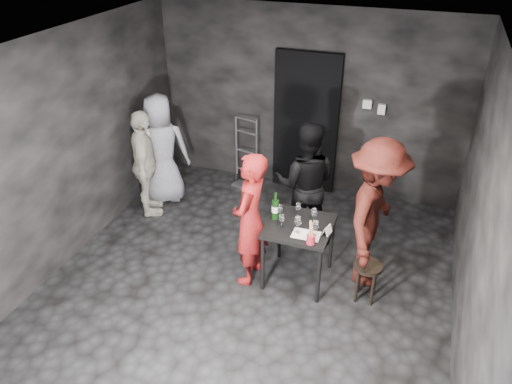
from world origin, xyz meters
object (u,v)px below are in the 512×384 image
(server_red, at_px, (250,216))
(stool, at_px, (367,272))
(wine_bottle, at_px, (275,209))
(bystander_grey, at_px, (161,146))
(breadstick_cup, at_px, (311,233))
(tasting_table, at_px, (299,232))
(bystander_cream, at_px, (145,164))
(hand_truck, at_px, (246,172))
(man_maroon, at_px, (377,202))
(woman_black, at_px, (305,179))

(server_red, bearing_deg, stool, 93.38)
(stool, distance_m, wine_bottle, 1.22)
(bystander_grey, distance_m, breadstick_cup, 2.91)
(tasting_table, height_order, bystander_cream, bystander_cream)
(hand_truck, height_order, bystander_cream, bystander_cream)
(server_red, bearing_deg, man_maroon, 109.10)
(man_maroon, bearing_deg, bystander_cream, 87.64)
(man_maroon, relative_size, breadstick_cup, 7.14)
(tasting_table, xyz_separation_m, server_red, (-0.53, -0.16, 0.20))
(tasting_table, height_order, man_maroon, man_maroon)
(hand_truck, xyz_separation_m, stool, (2.17, -2.02, 0.16))
(hand_truck, distance_m, server_red, 2.34)
(bystander_grey, bearing_deg, wine_bottle, 129.46)
(stool, bearing_deg, breadstick_cup, -161.16)
(bystander_cream, height_order, wine_bottle, bystander_cream)
(stool, distance_m, woman_black, 1.42)
(bystander_grey, bearing_deg, breadstick_cup, 128.34)
(hand_truck, bearing_deg, bystander_cream, -116.04)
(hand_truck, relative_size, stool, 2.32)
(tasting_table, height_order, bystander_grey, bystander_grey)
(hand_truck, distance_m, bystander_grey, 1.44)
(tasting_table, xyz_separation_m, man_maroon, (0.77, 0.28, 0.39))
(stool, bearing_deg, tasting_table, 173.74)
(hand_truck, distance_m, bystander_cream, 1.69)
(stool, distance_m, server_red, 1.42)
(breadstick_cup, bearing_deg, tasting_table, 124.50)
(man_maroon, bearing_deg, bystander_grey, 80.31)
(server_red, bearing_deg, hand_truck, -157.76)
(server_red, bearing_deg, bystander_cream, -114.66)
(hand_truck, bearing_deg, breadstick_cup, -41.56)
(hand_truck, bearing_deg, tasting_table, -41.46)
(tasting_table, height_order, woman_black, woman_black)
(server_red, xyz_separation_m, man_maroon, (1.30, 0.44, 0.19))
(tasting_table, height_order, wine_bottle, wine_bottle)
(bystander_grey, height_order, wine_bottle, bystander_grey)
(tasting_table, bearing_deg, woman_black, 100.53)
(hand_truck, distance_m, man_maroon, 2.83)
(man_maroon, bearing_deg, wine_bottle, 108.47)
(tasting_table, distance_m, man_maroon, 0.91)
(bystander_grey, relative_size, breadstick_cup, 5.93)
(bystander_grey, xyz_separation_m, wine_bottle, (2.05, -1.08, 0.01))
(bystander_cream, bearing_deg, stool, -132.87)
(bystander_cream, relative_size, breadstick_cup, 5.29)
(man_maroon, bearing_deg, server_red, 113.97)
(hand_truck, bearing_deg, woman_black, -29.25)
(stool, distance_m, breadstick_cup, 0.82)
(stool, relative_size, bystander_cream, 0.30)
(server_red, bearing_deg, woman_black, 159.42)
(woman_black, bearing_deg, server_red, 59.47)
(server_red, bearing_deg, tasting_table, 107.07)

